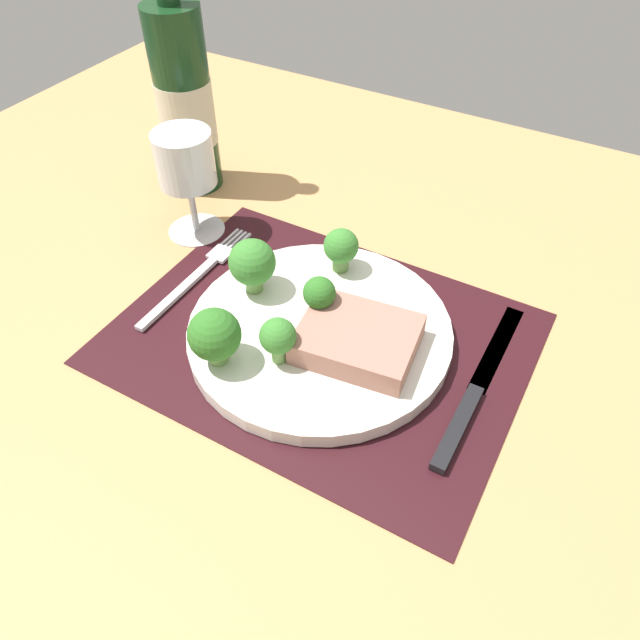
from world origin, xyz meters
TOP-DOWN VIEW (x-y plane):
  - ground_plane at (0.00, 0.00)cm, footprint 140.00×110.00cm
  - placemat at (0.00, 0.00)cm, footprint 40.69×30.94cm
  - plate at (0.00, 0.00)cm, footprint 26.71×26.71cm
  - steak at (4.65, -0.86)cm, footprint 12.12×10.25cm
  - broccoli_near_steak at (-0.56, 0.89)cm, footprint 3.28×3.28cm
  - broccoli_front_edge at (-2.42, 8.91)cm, footprint 3.83×3.83cm
  - broccoli_center at (-8.78, 1.38)cm, footprint 4.92×4.92cm
  - broccoli_back_left at (-1.14, -5.80)cm, footprint 3.48×3.48cm
  - broccoli_near_fork at (-6.06, -8.80)cm, footprint 4.98×4.98cm
  - fork at (-16.72, 1.42)cm, footprint 2.40×19.20cm
  - knife at (16.29, 0.53)cm, footprint 1.80×23.00cm
  - wine_bottle at (-29.16, 17.48)cm, footprint 7.04×7.04cm
  - wine_glass at (-22.45, 8.61)cm, footprint 6.93×6.93cm

SIDE VIEW (x-z plane):
  - ground_plane at x=0.00cm, z-range -3.00..0.00cm
  - placemat at x=0.00cm, z-range 0.00..0.30cm
  - fork at x=-16.72cm, z-range 0.30..0.80cm
  - knife at x=16.29cm, z-range 0.20..1.00cm
  - plate at x=0.00cm, z-range 0.30..1.90cm
  - steak at x=4.65cm, z-range 1.90..4.47cm
  - broccoli_front_edge at x=-2.42cm, z-range 2.34..7.44cm
  - broccoli_back_left at x=-1.14cm, z-range 2.46..7.42cm
  - broccoli_near_steak at x=-0.56cm, z-range 2.62..7.81cm
  - broccoli_near_fork at x=-6.06cm, z-range 2.36..8.45cm
  - broccoli_center at x=-8.78cm, z-range 2.41..8.60cm
  - wine_glass at x=-22.45cm, z-range 2.55..15.66cm
  - wine_bottle at x=-29.16cm, z-range -4.46..28.16cm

